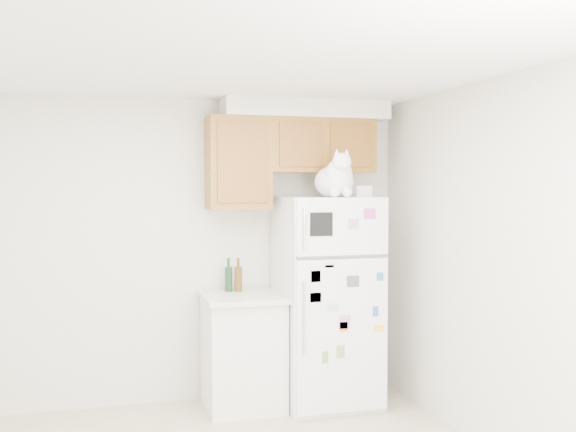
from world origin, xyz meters
name	(u,v)px	position (x,y,z in m)	size (l,w,h in m)	color
room_shell	(229,206)	(0.12, 0.24, 1.67)	(3.84, 4.04, 2.52)	beige
refrigerator	(327,300)	(1.19, 1.61, 0.85)	(0.76, 0.78, 1.70)	white
base_counter	(243,351)	(0.51, 1.68, 0.46)	(0.64, 0.64, 0.92)	white
cat	(336,179)	(1.21, 1.45, 1.84)	(0.37, 0.54, 0.38)	white
storage_box_back	(339,190)	(1.34, 1.72, 1.75)	(0.18, 0.13, 0.10)	white
storage_box_front	(361,191)	(1.45, 1.52, 1.74)	(0.15, 0.11, 0.09)	white
bottle_green	(229,275)	(0.42, 1.86, 1.06)	(0.06, 0.06, 0.28)	#19381E
bottle_amber	(238,275)	(0.50, 1.84, 1.06)	(0.06, 0.06, 0.28)	#593814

